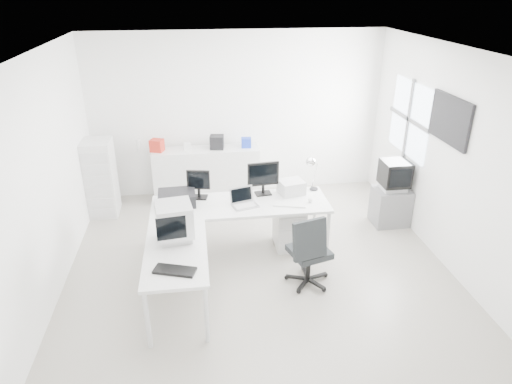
{
  "coord_description": "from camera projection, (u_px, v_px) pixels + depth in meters",
  "views": [
    {
      "loc": [
        -0.74,
        -5.13,
        3.51
      ],
      "look_at": [
        0.0,
        0.2,
        1.0
      ],
      "focal_mm": 32.0,
      "sensor_mm": 36.0,
      "label": 1
    }
  ],
  "objects": [
    {
      "name": "floor",
      "position": [
        258.0,
        265.0,
        6.18
      ],
      "size": [
        5.0,
        5.0,
        0.01
      ],
      "primitive_type": "cube",
      "color": "beige",
      "rests_on": "ground"
    },
    {
      "name": "ceiling",
      "position": [
        259.0,
        51.0,
        5.0
      ],
      "size": [
        5.0,
        5.0,
        0.01
      ],
      "primitive_type": "cube",
      "color": "white",
      "rests_on": "back_wall"
    },
    {
      "name": "back_wall",
      "position": [
        238.0,
        115.0,
        7.83
      ],
      "size": [
        5.0,
        0.02,
        2.8
      ],
      "primitive_type": "cube",
      "color": "white",
      "rests_on": "floor"
    },
    {
      "name": "left_wall",
      "position": [
        45.0,
        180.0,
        5.28
      ],
      "size": [
        0.02,
        5.0,
        2.8
      ],
      "primitive_type": "cube",
      "color": "white",
      "rests_on": "floor"
    },
    {
      "name": "right_wall",
      "position": [
        449.0,
        159.0,
        5.9
      ],
      "size": [
        0.02,
        5.0,
        2.8
      ],
      "primitive_type": "cube",
      "color": "white",
      "rests_on": "floor"
    },
    {
      "name": "window",
      "position": [
        409.0,
        119.0,
        6.89
      ],
      "size": [
        0.02,
        1.2,
        1.1
      ],
      "primitive_type": null,
      "color": "white",
      "rests_on": "right_wall"
    },
    {
      "name": "wall_picture",
      "position": [
        450.0,
        120.0,
        5.78
      ],
      "size": [
        0.04,
        0.9,
        0.6
      ],
      "primitive_type": null,
      "color": "black",
      "rests_on": "right_wall"
    },
    {
      "name": "main_desk",
      "position": [
        241.0,
        227.0,
        6.36
      ],
      "size": [
        2.4,
        0.8,
        0.75
      ],
      "primitive_type": null,
      "color": "silver",
      "rests_on": "floor"
    },
    {
      "name": "side_desk",
      "position": [
        178.0,
        279.0,
        5.26
      ],
      "size": [
        0.7,
        1.4,
        0.75
      ],
      "primitive_type": null,
      "color": "silver",
      "rests_on": "floor"
    },
    {
      "name": "drawer_pedestal",
      "position": [
        289.0,
        227.0,
        6.52
      ],
      "size": [
        0.4,
        0.5,
        0.6
      ],
      "primitive_type": "cube",
      "color": "silver",
      "rests_on": "floor"
    },
    {
      "name": "inkjet_printer",
      "position": [
        177.0,
        198.0,
        6.15
      ],
      "size": [
        0.51,
        0.4,
        0.18
      ],
      "primitive_type": "cube",
      "rotation": [
        0.0,
        0.0,
        0.03
      ],
      "color": "black",
      "rests_on": "main_desk"
    },
    {
      "name": "lcd_monitor_small",
      "position": [
        199.0,
        185.0,
        6.27
      ],
      "size": [
        0.35,
        0.24,
        0.4
      ],
      "primitive_type": null,
      "rotation": [
        0.0,
        0.0,
        -0.19
      ],
      "color": "black",
      "rests_on": "main_desk"
    },
    {
      "name": "lcd_monitor_large",
      "position": [
        263.0,
        179.0,
        6.37
      ],
      "size": [
        0.46,
        0.23,
        0.46
      ],
      "primitive_type": null,
      "rotation": [
        0.0,
        0.0,
        0.11
      ],
      "color": "black",
      "rests_on": "main_desk"
    },
    {
      "name": "laptop",
      "position": [
        245.0,
        199.0,
        6.07
      ],
      "size": [
        0.41,
        0.42,
        0.22
      ],
      "primitive_type": null,
      "rotation": [
        0.0,
        0.0,
        0.29
      ],
      "color": "#B7B7BA",
      "rests_on": "main_desk"
    },
    {
      "name": "white_keyboard",
      "position": [
        290.0,
        205.0,
        6.14
      ],
      "size": [
        0.46,
        0.24,
        0.02
      ],
      "primitive_type": "cube",
      "rotation": [
        0.0,
        0.0,
        -0.26
      ],
      "color": "silver",
      "rests_on": "main_desk"
    },
    {
      "name": "white_mouse",
      "position": [
        310.0,
        200.0,
        6.22
      ],
      "size": [
        0.06,
        0.06,
        0.06
      ],
      "primitive_type": "sphere",
      "color": "silver",
      "rests_on": "main_desk"
    },
    {
      "name": "laser_printer",
      "position": [
        291.0,
        187.0,
        6.45
      ],
      "size": [
        0.39,
        0.36,
        0.19
      ],
      "primitive_type": "cube",
      "rotation": [
        0.0,
        0.0,
        0.23
      ],
      "color": "silver",
      "rests_on": "main_desk"
    },
    {
      "name": "desk_lamp",
      "position": [
        315.0,
        173.0,
        6.49
      ],
      "size": [
        0.23,
        0.23,
        0.53
      ],
      "primitive_type": null,
      "rotation": [
        0.0,
        0.0,
        0.34
      ],
      "color": "silver",
      "rests_on": "main_desk"
    },
    {
      "name": "crt_monitor",
      "position": [
        175.0,
        222.0,
        5.23
      ],
      "size": [
        0.46,
        0.46,
        0.47
      ],
      "primitive_type": null,
      "rotation": [
        0.0,
        0.0,
        0.14
      ],
      "color": "#B7B7BA",
      "rests_on": "side_desk"
    },
    {
      "name": "black_keyboard",
      "position": [
        175.0,
        270.0,
        4.74
      ],
      "size": [
        0.47,
        0.31,
        0.03
      ],
      "primitive_type": "cube",
      "rotation": [
        0.0,
        0.0,
        -0.33
      ],
      "color": "black",
      "rests_on": "side_desk"
    },
    {
      "name": "office_chair",
      "position": [
        309.0,
        248.0,
        5.62
      ],
      "size": [
        0.72,
        0.72,
        1.01
      ],
      "primitive_type": null,
      "rotation": [
        0.0,
        0.0,
        0.28
      ],
      "color": "#25292A",
      "rests_on": "floor"
    },
    {
      "name": "tv_cabinet",
      "position": [
        390.0,
        206.0,
        7.13
      ],
      "size": [
        0.54,
        0.44,
        0.59
      ],
      "primitive_type": "cube",
      "color": "slate",
      "rests_on": "floor"
    },
    {
      "name": "crt_tv",
      "position": [
        395.0,
        176.0,
        6.91
      ],
      "size": [
        0.5,
        0.48,
        0.45
      ],
      "primitive_type": null,
      "color": "black",
      "rests_on": "tv_cabinet"
    },
    {
      "name": "sideboard",
      "position": [
        207.0,
        174.0,
        7.93
      ],
      "size": [
        1.81,
        0.45,
        0.9
      ],
      "primitive_type": "cube",
      "color": "silver",
      "rests_on": "floor"
    },
    {
      "name": "clutter_box_a",
      "position": [
        157.0,
        145.0,
        7.59
      ],
      "size": [
        0.25,
        0.24,
        0.2
      ],
      "primitive_type": "cube",
      "rotation": [
        0.0,
        0.0,
        -0.35
      ],
      "color": "red",
      "rests_on": "sideboard"
    },
    {
      "name": "clutter_box_b",
      "position": [
        187.0,
        146.0,
        7.67
      ],
      "size": [
        0.13,
        0.11,
        0.12
      ],
      "primitive_type": "cube",
      "rotation": [
        0.0,
        0.0,
        0.06
      ],
      "color": "silver",
      "rests_on": "sideboard"
    },
    {
      "name": "clutter_box_c",
      "position": [
        217.0,
        142.0,
        7.71
      ],
      "size": [
        0.25,
        0.24,
        0.23
      ],
      "primitive_type": "cube",
      "rotation": [
        0.0,
        0.0,
        -0.15
      ],
      "color": "black",
      "rests_on": "sideboard"
    },
    {
      "name": "clutter_box_d",
      "position": [
        246.0,
        143.0,
        7.79
      ],
      "size": [
        0.18,
        0.16,
        0.16
      ],
      "primitive_type": "cube",
      "rotation": [
        0.0,
        0.0,
        -0.08
      ],
      "color": "#1934B0",
      "rests_on": "sideboard"
    },
    {
      "name": "clutter_bottle",
      "position": [
        139.0,
        145.0,
        7.59
      ],
      "size": [
        0.07,
        0.07,
        0.22
      ],
      "primitive_type": "cylinder",
      "color": "silver",
      "rests_on": "sideboard"
    },
    {
      "name": "filing_cabinet",
      "position": [
        101.0,
        178.0,
        7.31
      ],
      "size": [
        0.44,
        0.52,
        1.25
      ],
      "primitive_type": "cube",
      "color": "silver",
      "rests_on": "floor"
    }
  ]
}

